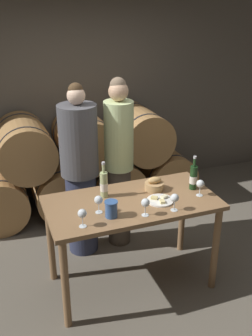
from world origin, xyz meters
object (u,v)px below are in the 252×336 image
object	(u,v)px
wine_bottle_white	(104,184)
blue_crock	(111,208)
tasting_table	(132,213)
bread_basket	(154,185)
wine_glass_right	(175,198)
wine_bottle_red	(193,177)
wine_glass_left	(99,200)
person_right	(119,163)
wine_glass_far_right	(200,184)
cheese_plate	(160,200)
wine_glass_far_left	(82,214)
wine_glass_center	(145,203)
person_left	(80,172)

from	to	relation	value
wine_bottle_white	blue_crock	distance (m)	0.35
wine_bottle_white	tasting_table	bearing A→B (deg)	-37.81
bread_basket	wine_glass_right	xyz separation A→B (m)	(0.00, -0.40, 0.06)
wine_bottle_red	wine_glass_left	world-z (taller)	wine_bottle_red
tasting_table	wine_glass_left	distance (m)	0.41
wine_glass_right	person_right	bearing A→B (deg)	98.26
blue_crock	wine_glass_far_right	bearing A→B (deg)	4.80
wine_bottle_red	cheese_plate	xyz separation A→B (m)	(-0.38, -0.11, -0.11)
bread_basket	cheese_plate	world-z (taller)	bread_basket
wine_glass_far_left	wine_glass_center	bearing A→B (deg)	-1.39
blue_crock	wine_glass_right	size ratio (longest dim) A/B	0.91
wine_bottle_white	wine_glass_left	world-z (taller)	wine_bottle_white
person_right	wine_bottle_red	size ratio (longest dim) A/B	5.61
person_left	bread_basket	size ratio (longest dim) A/B	10.26
wine_glass_center	blue_crock	bearing A→B (deg)	163.62
person_left	wine_bottle_red	world-z (taller)	person_left
wine_bottle_white	blue_crock	world-z (taller)	wine_bottle_white
wine_glass_center	wine_bottle_white	bearing A→B (deg)	116.78
person_right	blue_crock	xyz separation A→B (m)	(-0.38, -0.89, 0.01)
person_left	wine_glass_center	world-z (taller)	person_left
wine_bottle_white	cheese_plate	size ratio (longest dim) A/B	1.41
person_right	wine_bottle_red	distance (m)	0.84
person_right	cheese_plate	xyz separation A→B (m)	(0.10, -0.79, -0.05)
bread_basket	blue_crock	bearing A→B (deg)	-148.84
wine_glass_far_left	bread_basket	bearing A→B (deg)	26.11
blue_crock	wine_glass_right	world-z (taller)	wine_glass_right
bread_basket	cheese_plate	distance (m)	0.22
person_right	wine_glass_left	bearing A→B (deg)	-119.93
person_right	bread_basket	xyz separation A→B (m)	(0.14, -0.58, -0.01)
cheese_plate	blue_crock	bearing A→B (deg)	-168.54
person_left	wine_glass_far_left	size ratio (longest dim) A/B	11.81
tasting_table	person_left	bearing A→B (deg)	112.28
blue_crock	wine_glass_center	world-z (taller)	wine_glass_center
wine_glass_right	bread_basket	bearing A→B (deg)	90.27
tasting_table	bread_basket	world-z (taller)	bread_basket
tasting_table	wine_bottle_white	size ratio (longest dim) A/B	4.49
wine_bottle_white	wine_glass_far_right	distance (m)	0.85
wine_glass_far_left	wine_glass_center	size ratio (longest dim) A/B	1.00
cheese_plate	wine_glass_left	bearing A→B (deg)	179.83
tasting_table	wine_bottle_red	size ratio (longest dim) A/B	4.61
person_right	wine_glass_right	size ratio (longest dim) A/B	11.96
person_left	wine_glass_far_right	distance (m)	1.21
person_left	tasting_table	bearing A→B (deg)	-67.72
wine_bottle_red	wine_bottle_white	distance (m)	0.83
wine_bottle_white	wine_glass_far_right	size ratio (longest dim) A/B	2.19
person_left	wine_glass_left	size ratio (longest dim) A/B	11.81
bread_basket	wine_glass_far_left	bearing A→B (deg)	-153.89
person_right	wine_bottle_white	distance (m)	0.64
tasting_table	wine_bottle_red	world-z (taller)	wine_bottle_red
wine_glass_far_left	wine_glass_center	distance (m)	0.52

